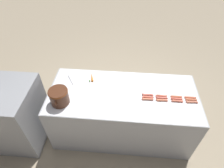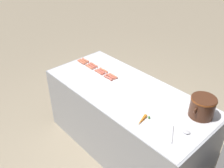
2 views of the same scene
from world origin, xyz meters
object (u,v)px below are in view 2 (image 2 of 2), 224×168
at_px(hot_dog_6, 101,71).
at_px(hot_dog_7, 111,76).
at_px(hot_dog_5, 92,66).
at_px(bean_pot, 202,106).
at_px(hot_dog_1, 94,65).
at_px(hot_dog_10, 99,72).
at_px(carrot, 142,120).
at_px(serving_spoon, 182,133).
at_px(hot_dog_9, 89,67).
at_px(hot_dog_11, 108,78).
at_px(hot_dog_2, 104,70).
at_px(hot_dog_8, 81,62).
at_px(hot_dog_0, 85,60).
at_px(hot_dog_3, 113,76).
at_px(hot_dog_4, 83,61).

bearing_deg(hot_dog_6, hot_dog_7, 90.86).
relative_size(hot_dog_5, hot_dog_7, 1.00).
distance_m(hot_dog_5, bean_pot, 1.50).
height_order(hot_dog_1, hot_dog_6, same).
bearing_deg(hot_dog_5, hot_dog_6, 90.20).
xyz_separation_m(hot_dog_10, bean_pot, (-0.21, 1.30, 0.10)).
distance_m(hot_dog_1, carrot, 1.22).
relative_size(hot_dog_10, serving_spoon, 0.61).
bearing_deg(serving_spoon, hot_dog_5, -96.60).
xyz_separation_m(hot_dog_9, hot_dog_11, (0.00, 0.37, 0.00)).
distance_m(hot_dog_2, carrot, 1.03).
xyz_separation_m(hot_dog_1, carrot, (0.35, 1.17, 0.00)).
bearing_deg(hot_dog_7, hot_dog_9, -83.71).
distance_m(hot_dog_2, hot_dog_7, 0.18).
relative_size(hot_dog_7, hot_dog_8, 1.00).
distance_m(hot_dog_9, carrot, 1.20).
xyz_separation_m(hot_dog_0, carrot, (0.35, 1.35, 0.00)).
bearing_deg(hot_dog_10, hot_dog_11, 89.08).
xyz_separation_m(hot_dog_2, hot_dog_9, (0.08, -0.19, 0.00)).
height_order(hot_dog_2, hot_dog_5, same).
relative_size(hot_dog_9, serving_spoon, 0.61).
height_order(hot_dog_0, hot_dog_5, same).
bearing_deg(hot_dog_3, hot_dog_2, -90.41).
bearing_deg(hot_dog_10, hot_dog_1, -111.18).
bearing_deg(hot_dog_0, hot_dog_8, 2.80).
xyz_separation_m(hot_dog_3, hot_dog_7, (0.04, -0.01, 0.00)).
distance_m(hot_dog_3, hot_dog_10, 0.20).
relative_size(hot_dog_0, hot_dog_6, 1.00).
distance_m(hot_dog_0, hot_dog_7, 0.56).
height_order(hot_dog_0, hot_dog_6, same).
bearing_deg(hot_dog_3, hot_dog_10, -67.58).
height_order(hot_dog_10, bean_pot, bean_pot).
xyz_separation_m(hot_dog_8, serving_spoon, (0.14, 1.69, -0.01)).
distance_m(hot_dog_3, hot_dog_11, 0.08).
height_order(hot_dog_7, serving_spoon, hot_dog_7).
relative_size(hot_dog_3, bean_pot, 0.50).
xyz_separation_m(hot_dog_11, serving_spoon, (0.14, 1.14, -0.01)).
xyz_separation_m(hot_dog_5, hot_dog_10, (0.04, 0.19, 0.00)).
xyz_separation_m(hot_dog_7, hot_dog_10, (0.04, -0.18, 0.00)).
xyz_separation_m(hot_dog_4, hot_dog_5, (-0.00, 0.19, 0.00)).
height_order(hot_dog_4, hot_dog_7, same).
relative_size(hot_dog_3, serving_spoon, 0.61).
height_order(hot_dog_9, hot_dog_11, same).
bearing_deg(hot_dog_7, hot_dog_3, 171.19).
bearing_deg(hot_dog_4, bean_pot, 95.82).
height_order(hot_dog_0, hot_dog_7, same).
relative_size(hot_dog_4, hot_dog_8, 1.00).
bearing_deg(hot_dog_2, hot_dog_6, -6.16).
bearing_deg(hot_dog_2, hot_dog_10, -0.51).
xyz_separation_m(hot_dog_6, carrot, (0.31, 0.98, 0.00)).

